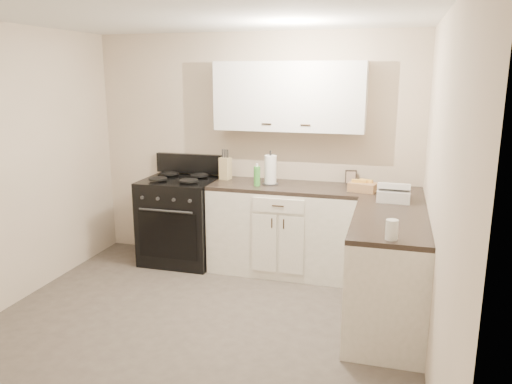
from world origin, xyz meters
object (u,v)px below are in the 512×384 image
(knife_block, at_px, (225,168))
(countertop_grill, at_px, (394,195))
(wicker_basket, at_px, (363,187))
(stove, at_px, (181,221))
(paper_towel, at_px, (270,170))

(knife_block, relative_size, countertop_grill, 0.83)
(knife_block, distance_m, wicker_basket, 1.50)
(stove, relative_size, wicker_basket, 3.70)
(wicker_basket, bearing_deg, knife_block, 172.95)
(stove, xyz_separation_m, wicker_basket, (1.98, -0.04, 0.52))
(wicker_basket, height_order, countertop_grill, countertop_grill)
(paper_towel, height_order, countertop_grill, paper_towel)
(stove, height_order, knife_block, knife_block)
(paper_towel, distance_m, countertop_grill, 1.31)
(stove, distance_m, paper_towel, 1.20)
(knife_block, height_order, countertop_grill, knife_block)
(wicker_basket, bearing_deg, countertop_grill, -44.90)
(paper_towel, relative_size, countertop_grill, 1.06)
(knife_block, bearing_deg, stove, -150.02)
(stove, bearing_deg, countertop_grill, -8.36)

